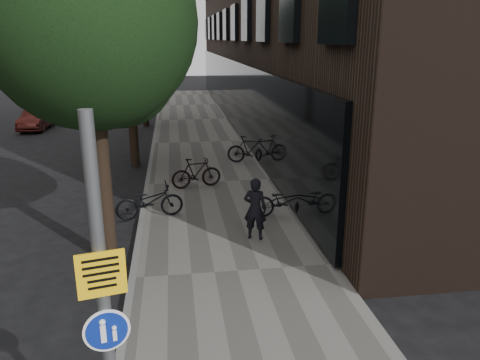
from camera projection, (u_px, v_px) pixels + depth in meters
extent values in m
cube|color=slate|center=(212.00, 183.00, 16.53)|extent=(4.50, 60.00, 0.12)
cube|color=slate|center=(147.00, 186.00, 16.23)|extent=(0.15, 60.00, 0.13)
cylinder|color=black|center=(105.00, 195.00, 10.49)|extent=(0.36, 0.36, 3.20)
sphere|color=black|center=(89.00, 22.00, 9.41)|extent=(4.40, 4.40, 4.40)
sphere|color=black|center=(117.00, 70.00, 10.51)|extent=(2.64, 2.64, 2.64)
cylinder|color=black|center=(133.00, 127.00, 18.54)|extent=(0.36, 0.36, 3.20)
sphere|color=black|center=(126.00, 29.00, 17.46)|extent=(5.00, 5.00, 5.00)
sphere|color=black|center=(140.00, 56.00, 18.56)|extent=(3.00, 3.00, 3.00)
cylinder|color=black|center=(145.00, 99.00, 27.06)|extent=(0.36, 0.36, 3.20)
sphere|color=black|center=(141.00, 32.00, 25.98)|extent=(5.00, 5.00, 5.00)
sphere|color=black|center=(150.00, 50.00, 27.08)|extent=(3.00, 3.00, 3.00)
cylinder|color=#595B5E|center=(105.00, 311.00, 4.91)|extent=(0.14, 0.14, 4.24)
cube|color=#E9B10C|center=(101.00, 271.00, 4.77)|extent=(0.48, 0.13, 0.49)
cylinder|color=navy|center=(106.00, 326.00, 4.96)|extent=(0.43, 0.11, 0.43)
cylinder|color=white|center=(106.00, 326.00, 4.96)|extent=(0.48, 0.12, 0.49)
imported|color=black|center=(255.00, 209.00, 11.61)|extent=(0.68, 0.57, 1.59)
imported|color=black|center=(285.00, 201.00, 13.12)|extent=(1.89, 0.96, 0.95)
imported|color=black|center=(250.00, 150.00, 18.78)|extent=(1.92, 1.07, 1.11)
imported|color=black|center=(150.00, 201.00, 13.06)|extent=(1.97, 1.00, 0.99)
imported|color=black|center=(196.00, 173.00, 15.73)|extent=(1.76, 0.81, 1.02)
imported|color=#551C18|center=(38.00, 118.00, 26.53)|extent=(1.49, 3.71, 1.20)
imported|color=#1B2332|center=(51.00, 100.00, 33.94)|extent=(1.99, 4.39, 1.25)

